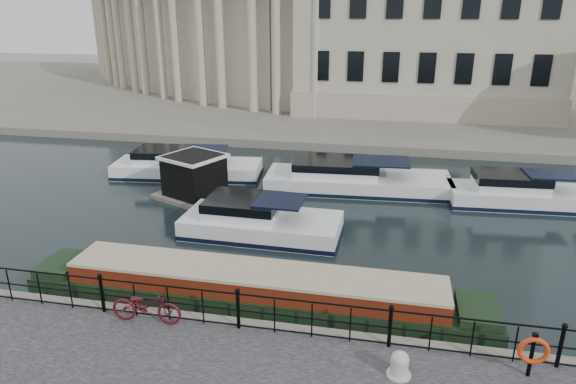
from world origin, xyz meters
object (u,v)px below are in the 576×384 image
object	(u,v)px
mooring_bollard	(400,364)
narrowboat	(254,294)
harbour_hut	(195,179)
bicycle	(146,305)
life_ring_post	(533,351)

from	to	relation	value
mooring_bollard	narrowboat	xyz separation A→B (m)	(-4.39, 3.16, -0.49)
narrowboat	harbour_hut	size ratio (longest dim) A/B	3.41
bicycle	narrowboat	world-z (taller)	bicycle
bicycle	mooring_bollard	world-z (taller)	bicycle
narrowboat	harbour_hut	distance (m)	10.18
bicycle	narrowboat	size ratio (longest dim) A/B	0.14
bicycle	life_ring_post	bearing A→B (deg)	-94.41
mooring_bollard	life_ring_post	xyz separation A→B (m)	(2.99, 0.54, 0.42)
bicycle	mooring_bollard	size ratio (longest dim) A/B	3.00
life_ring_post	bicycle	bearing A→B (deg)	178.17
bicycle	mooring_bollard	bearing A→B (deg)	-99.69
life_ring_post	narrowboat	bearing A→B (deg)	160.44
narrowboat	harbour_hut	bearing A→B (deg)	121.87
narrowboat	mooring_bollard	bearing A→B (deg)	-35.23
life_ring_post	narrowboat	size ratio (longest dim) A/B	0.08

